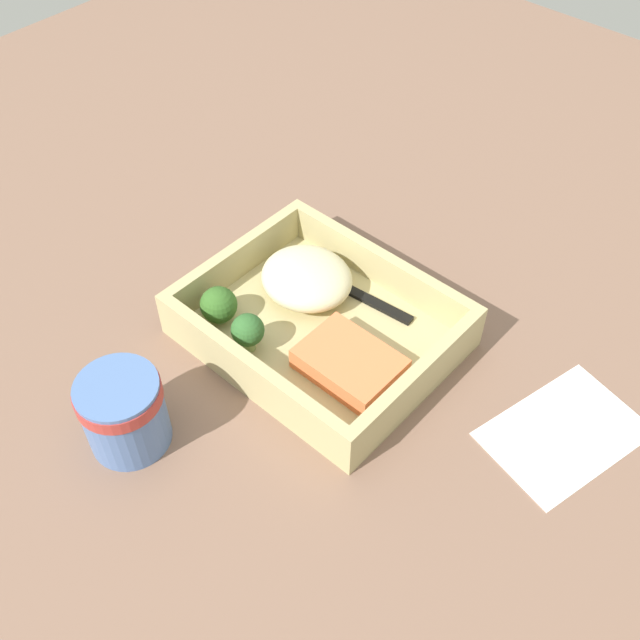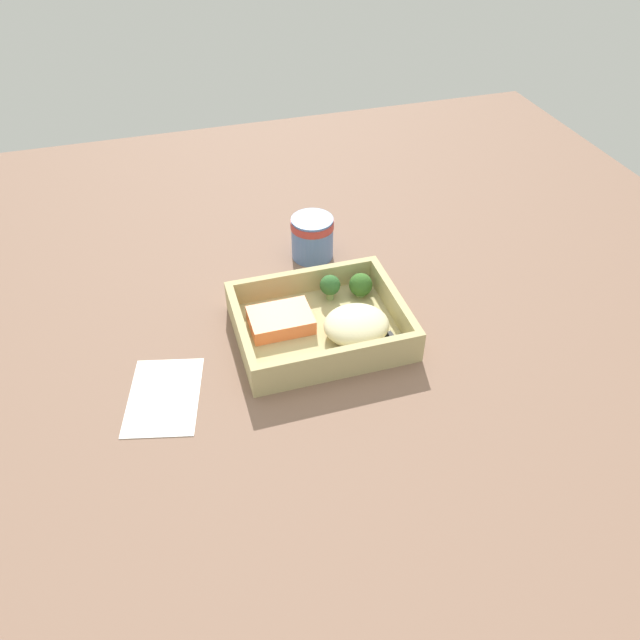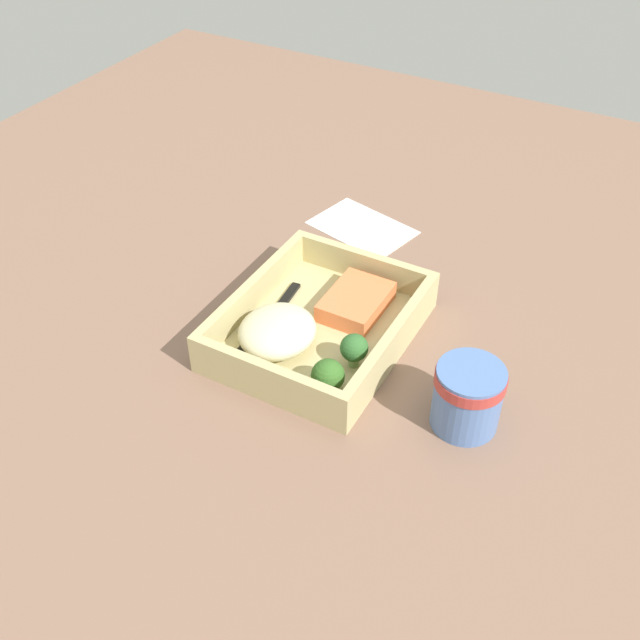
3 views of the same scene
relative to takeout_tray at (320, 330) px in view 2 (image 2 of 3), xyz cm
name	(u,v)px [view 2 (image 2 of 3)]	position (x,y,z in cm)	size (l,w,h in cm)	color
ground_plane	(320,338)	(0.00, 0.00, -1.60)	(160.00, 160.00, 2.00)	#7E5D4C
takeout_tray	(320,330)	(0.00, 0.00, 0.00)	(25.00, 20.20, 1.20)	tan
tray_rim	(320,317)	(0.00, 0.00, 2.60)	(25.00, 20.20, 3.99)	tan
salmon_fillet	(281,320)	(-5.57, 2.03, 1.77)	(9.34, 6.76, 2.34)	#F67745
mashed_potatoes	(356,325)	(4.66, -3.13, 2.56)	(9.77, 8.98, 3.92)	beige
broccoli_floret_1	(361,285)	(8.45, 5.65, 2.68)	(3.75, 3.75, 4.02)	#7EA05D
broccoli_floret_2	(330,286)	(3.56, 6.35, 3.12)	(3.25, 3.25, 4.27)	#81A463
fork	(352,348)	(3.13, -5.96, 0.82)	(15.89, 3.24, 0.44)	black
paper_cup	(312,236)	(4.68, 20.22, 3.64)	(7.47, 7.47, 7.60)	#5173AF
receipt_slip	(164,396)	(-24.16, -6.27, -0.48)	(9.57, 14.25, 0.24)	white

